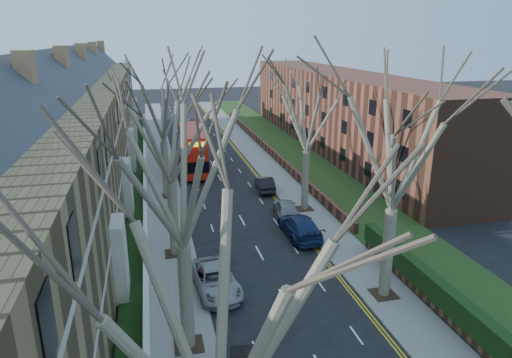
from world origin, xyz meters
TOP-DOWN VIEW (x-y plane):
  - pavement_left at (-6.00, 39.00)m, footprint 3.00×102.00m
  - pavement_right at (6.00, 39.00)m, footprint 3.00×102.00m
  - terrace_left at (-13.65, 31.00)m, footprint 9.70×78.00m
  - flats_right at (17.46, 43.00)m, footprint 13.97×54.00m
  - wall_hedge_right at (7.70, 2.00)m, footprint 0.70×24.00m
  - front_wall_left at (-7.65, 31.00)m, footprint 0.30×78.00m
  - grass_verge_right at (10.50, 39.00)m, footprint 6.00×102.00m
  - tree_left_near at (-5.70, -4.00)m, footprint 9.80×9.80m
  - tree_left_mid at (-5.70, 6.00)m, footprint 10.50×10.50m
  - tree_left_far at (-5.70, 16.00)m, footprint 10.15×10.15m
  - tree_left_dist at (-5.70, 28.00)m, footprint 10.50×10.50m
  - tree_right_mid at (5.70, 8.00)m, footprint 10.50×10.50m
  - tree_right_far at (5.70, 22.00)m, footprint 10.15×10.15m
  - double_decker_bus at (-2.35, 36.74)m, footprint 2.91×10.77m
  - car_left_far at (-3.70, 10.82)m, footprint 2.95×5.41m
  - car_right_near at (3.60, 17.01)m, footprint 2.26×5.54m
  - car_right_mid at (3.70, 20.89)m, footprint 2.32×4.62m
  - car_right_far at (3.65, 27.77)m, footprint 1.86×4.34m

SIDE VIEW (x-z plane):
  - pavement_left at x=-6.00m, z-range 0.00..0.12m
  - pavement_right at x=6.00m, z-range 0.00..0.12m
  - grass_verge_right at x=10.50m, z-range 0.12..0.18m
  - front_wall_left at x=-7.65m, z-range 0.12..1.12m
  - car_right_far at x=3.65m, z-range 0.00..1.39m
  - car_left_far at x=-3.70m, z-range 0.00..1.44m
  - car_right_mid at x=3.70m, z-range 0.00..1.51m
  - car_right_near at x=3.60m, z-range 0.00..1.61m
  - wall_hedge_right at x=7.70m, z-range 0.22..2.02m
  - double_decker_bus at x=-2.35m, z-range -0.04..4.45m
  - flats_right at x=17.46m, z-range -0.02..9.98m
  - terrace_left at x=-13.65m, z-range -1.27..12.33m
  - tree_left_near at x=-5.70m, z-range 2.06..15.79m
  - tree_left_far at x=-5.70m, z-range 2.13..16.35m
  - tree_right_far at x=5.70m, z-range 2.13..16.35m
  - tree_left_mid at x=-5.70m, z-range 2.20..16.91m
  - tree_right_mid at x=5.70m, z-range 2.20..16.91m
  - tree_left_dist at x=-5.70m, z-range 2.20..16.91m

